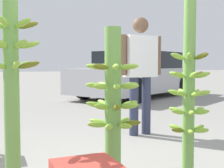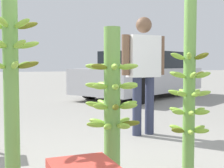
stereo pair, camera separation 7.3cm
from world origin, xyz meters
TOP-DOWN VIEW (x-y plane):
  - banana_stalk_left at (-0.74, 0.45)m, footprint 0.44×0.43m
  - banana_stalk_center at (0.00, 0.25)m, footprint 0.44×0.44m
  - banana_stalk_right at (0.67, 0.17)m, footprint 0.36×0.36m
  - vendor_person at (1.05, 1.75)m, footprint 0.66×0.23m
  - parked_car at (3.30, 6.18)m, footprint 4.63×3.73m

SIDE VIEW (x-z plane):
  - parked_car at x=3.30m, z-range -0.01..1.32m
  - banana_stalk_center at x=0.00m, z-range 0.03..1.28m
  - banana_stalk_right at x=0.67m, z-range -0.03..1.65m
  - banana_stalk_left at x=-0.74m, z-range 0.06..1.71m
  - vendor_person at x=1.05m, z-range 0.14..1.74m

